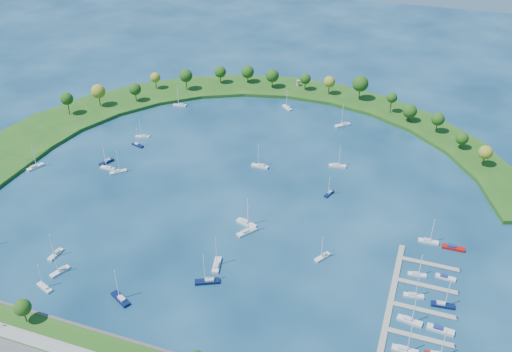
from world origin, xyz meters
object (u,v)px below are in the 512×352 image
(moored_boat_16, at_px, (323,256))
(docked_boat_7, at_px, (443,304))
(moored_boat_2, at_px, (118,171))
(moored_boat_8, at_px, (246,223))
(docked_boat_11, at_px, (453,248))
(harbor_tower, at_px, (298,83))
(moored_boat_3, at_px, (55,254))
(moored_boat_13, at_px, (207,281))
(moored_boat_15, at_px, (108,167))
(docked_boat_4, at_px, (410,320))
(docked_boat_2, at_px, (405,349))
(moored_boat_9, at_px, (247,231))
(docked_boat_9, at_px, (445,277))
(moored_boat_21, at_px, (337,165))
(moored_boat_1, at_px, (121,298))
(moored_boat_6, at_px, (217,265))
(dock_system, at_px, (409,320))
(moored_boat_0, at_px, (138,144))
(docked_boat_8, at_px, (417,274))
(moored_boat_10, at_px, (343,125))
(moored_boat_20, at_px, (107,161))
(docked_boat_5, at_px, (440,329))
(moored_boat_7, at_px, (260,166))
(docked_boat_6, at_px, (414,295))
(moored_boat_4, at_px, (45,287))
(moored_boat_17, at_px, (60,271))
(moored_boat_19, at_px, (142,136))
(moored_boat_11, at_px, (329,193))
(docked_boat_10, at_px, (428,241))
(moored_boat_5, at_px, (35,167))
(moored_boat_12, at_px, (287,107))

(moored_boat_16, height_order, docked_boat_7, docked_boat_7)
(moored_boat_2, relative_size, moored_boat_8, 0.86)
(docked_boat_11, bearing_deg, harbor_tower, 126.39)
(moored_boat_3, relative_size, moored_boat_13, 0.82)
(moored_boat_3, distance_m, moored_boat_15, 66.95)
(docked_boat_4, bearing_deg, docked_boat_2, -81.95)
(moored_boat_9, distance_m, moored_boat_13, 33.64)
(harbor_tower, xyz_separation_m, docked_boat_9, (102.90, -155.34, -3.40))
(moored_boat_3, bearing_deg, moored_boat_21, 141.30)
(moored_boat_13, bearing_deg, moored_boat_16, -168.83)
(moored_boat_1, relative_size, moored_boat_9, 1.01)
(docked_boat_9, bearing_deg, moored_boat_1, -151.55)
(moored_boat_2, distance_m, moored_boat_6, 87.63)
(dock_system, distance_m, moored_boat_15, 164.16)
(moored_boat_6, xyz_separation_m, docked_boat_11, (87.39, 42.21, -0.27))
(moored_boat_6, bearing_deg, moored_boat_0, 32.33)
(moored_boat_1, relative_size, docked_boat_8, 1.33)
(moored_boat_10, height_order, moored_boat_20, moored_boat_10)
(docked_boat_5, bearing_deg, moored_boat_7, 143.36)
(moored_boat_10, bearing_deg, docked_boat_6, 70.53)
(moored_boat_4, xyz_separation_m, moored_boat_21, (84.64, 122.93, 0.04))
(moored_boat_21, height_order, docked_boat_9, moored_boat_21)
(moored_boat_13, relative_size, docked_boat_4, 1.07)
(dock_system, relative_size, moored_boat_2, 6.75)
(moored_boat_9, bearing_deg, moored_boat_21, 14.95)
(moored_boat_13, relative_size, docked_boat_7, 1.13)
(moored_boat_4, bearing_deg, moored_boat_17, -69.27)
(moored_boat_17, distance_m, docked_boat_6, 135.15)
(moored_boat_16, height_order, moored_boat_19, moored_boat_19)
(moored_boat_9, xyz_separation_m, moored_boat_16, (34.33, -4.93, -0.07))
(moored_boat_16, xyz_separation_m, moored_boat_19, (-118.53, 65.83, 0.01))
(moored_boat_11, distance_m, docked_boat_7, 79.18)
(moored_boat_21, bearing_deg, moored_boat_0, 176.44)
(moored_boat_8, distance_m, docked_boat_2, 87.41)
(moored_boat_6, height_order, docked_boat_10, moored_boat_6)
(moored_boat_13, relative_size, docked_boat_6, 1.27)
(docked_boat_9, height_order, docked_boat_11, docked_boat_11)
(docked_boat_4, xyz_separation_m, docked_boat_10, (2.41, 47.38, -0.02))
(moored_boat_0, height_order, docked_boat_8, moored_boat_0)
(moored_boat_21, bearing_deg, moored_boat_5, -171.41)
(moored_boat_0, height_order, moored_boat_12, moored_boat_12)
(moored_boat_1, xyz_separation_m, moored_boat_17, (-30.11, 5.19, -0.06))
(moored_boat_2, xyz_separation_m, docked_boat_9, (158.97, -24.96, -0.34))
(moored_boat_7, distance_m, docked_boat_2, 126.04)
(dock_system, bearing_deg, moored_boat_9, 158.68)
(moored_boat_15, xyz_separation_m, moored_boat_20, (-3.79, 5.08, 0.02))
(harbor_tower, relative_size, dock_system, 0.05)
(moored_boat_12, relative_size, docked_boat_2, 0.96)
(moored_boat_11, xyz_separation_m, moored_boat_13, (-30.03, -73.88, 0.12))
(moored_boat_7, bearing_deg, moored_boat_10, -117.12)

